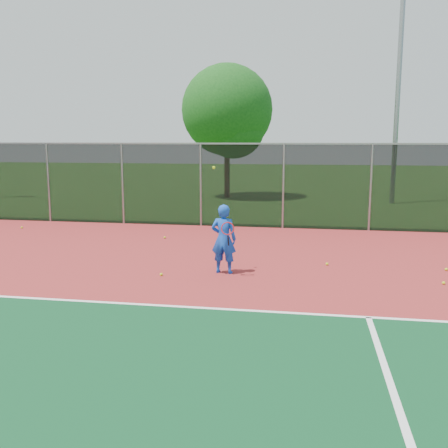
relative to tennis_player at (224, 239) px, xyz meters
The scene contains 12 objects.
ground 5.74m from the tennis_player, 79.29° to the right, with size 120.00×120.00×0.00m, color #245117.
court_apron 3.82m from the tennis_player, 73.58° to the right, with size 30.00×20.00×0.02m, color maroon.
fence_back 6.55m from the tennis_player, 80.67° to the left, with size 30.00×0.06×3.03m.
tennis_player is the anchor object (origin of this frame).
practice_ball_0 2.82m from the tennis_player, 24.95° to the left, with size 0.07×0.07×0.07m, color #C1E41A.
practice_ball_1 9.44m from the tennis_player, 149.83° to the left, with size 0.07×0.07×0.07m, color #C1E41A.
practice_ball_4 4.98m from the tennis_player, ahead, with size 0.07×0.07×0.07m, color #C1E41A.
practice_ball_5 5.45m from the tennis_player, 11.65° to the left, with size 0.07×0.07×0.07m, color #C1E41A.
practice_ball_6 4.66m from the tennis_player, 124.05° to the left, with size 0.07×0.07×0.07m, color #C1E41A.
practice_ball_7 1.68m from the tennis_player, 159.70° to the right, with size 0.07×0.07×0.07m, color #C1E41A.
floodlight_n 16.87m from the tennis_player, 67.37° to the left, with size 0.90×0.40×11.78m.
tree_back_left 16.29m from the tennis_player, 98.71° to the left, with size 4.90×4.90×7.19m.
Camera 1 is at (0.88, -5.78, 3.14)m, focal length 40.00 mm.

